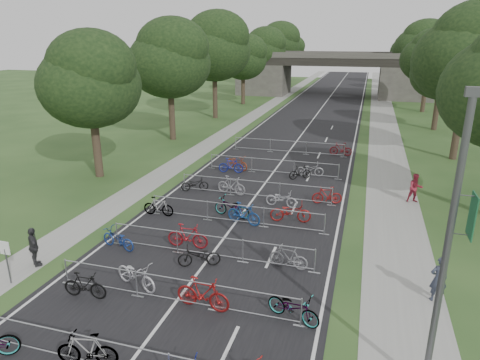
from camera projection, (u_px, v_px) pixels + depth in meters
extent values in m
cube|color=black|center=(320.00, 110.00, 57.79)|extent=(11.00, 140.00, 0.01)
cube|color=gray|center=(382.00, 112.00, 55.62)|extent=(3.00, 140.00, 0.01)
cube|color=gray|center=(266.00, 107.00, 59.82)|extent=(2.00, 140.00, 0.01)
cube|color=silver|center=(320.00, 110.00, 57.79)|extent=(0.12, 140.00, 0.00)
cube|color=#45413D|center=(264.00, 79.00, 73.76)|extent=(8.00, 8.00, 5.00)
cube|color=#45413D|center=(406.00, 83.00, 67.51)|extent=(8.00, 8.00, 5.00)
cube|color=black|center=(333.00, 61.00, 69.66)|extent=(30.00, 8.00, 1.20)
cube|color=#45413D|center=(331.00, 56.00, 65.88)|extent=(30.00, 0.40, 0.90)
cube|color=#45413D|center=(335.00, 54.00, 72.79)|extent=(30.00, 0.40, 0.90)
cylinder|color=#4C4C51|center=(445.00, 259.00, 10.64)|extent=(0.18, 0.18, 8.00)
cube|color=#4C4C51|center=(474.00, 92.00, 9.34)|extent=(0.35, 0.18, 0.22)
cube|color=#17522F|center=(472.00, 216.00, 10.14)|extent=(0.03, 0.65, 1.10)
cylinder|color=#4C4C51|center=(8.00, 266.00, 16.67)|extent=(0.06, 0.06, 1.50)
cube|color=white|center=(4.00, 248.00, 16.42)|extent=(0.45, 0.04, 0.55)
cylinder|color=#33261C|center=(97.00, 147.00, 29.34)|extent=(0.56, 0.56, 4.20)
ellipsoid|color=black|center=(90.00, 86.00, 28.04)|extent=(6.72, 6.72, 5.51)
sphere|color=black|center=(91.00, 65.00, 26.99)|extent=(5.38, 5.38, 5.38)
sphere|color=black|center=(90.00, 98.00, 28.89)|extent=(4.37, 4.37, 4.37)
cylinder|color=#33261C|center=(172.00, 115.00, 40.16)|extent=(0.56, 0.56, 4.72)
ellipsoid|color=black|center=(169.00, 64.00, 38.70)|extent=(7.56, 7.56, 6.20)
sphere|color=black|center=(172.00, 46.00, 37.60)|extent=(6.05, 6.05, 6.05)
sphere|color=black|center=(167.00, 74.00, 39.59)|extent=(4.91, 4.91, 4.91)
cylinder|color=#33261C|center=(458.00, 127.00, 33.45)|extent=(0.56, 0.56, 5.11)
ellipsoid|color=black|center=(468.00, 61.00, 31.87)|extent=(8.18, 8.18, 6.70)
sphere|color=black|center=(458.00, 75.00, 32.78)|extent=(5.31, 5.31, 5.31)
cylinder|color=#33261C|center=(215.00, 96.00, 50.99)|extent=(0.56, 0.56, 5.25)
ellipsoid|color=black|center=(214.00, 51.00, 49.36)|extent=(8.40, 8.40, 6.89)
sphere|color=black|center=(217.00, 36.00, 48.21)|extent=(6.72, 6.72, 6.72)
sphere|color=black|center=(212.00, 60.00, 50.29)|extent=(5.46, 5.46, 5.46)
cylinder|color=#33261C|center=(436.00, 111.00, 44.56)|extent=(0.56, 0.56, 3.85)
ellipsoid|color=black|center=(442.00, 74.00, 43.37)|extent=(6.16, 6.16, 5.05)
sphere|color=black|center=(451.00, 62.00, 42.36)|extent=(4.93, 4.93, 4.93)
sphere|color=black|center=(435.00, 81.00, 44.20)|extent=(4.00, 4.00, 4.00)
cylinder|color=#33261C|center=(243.00, 89.00, 62.06)|extent=(0.56, 0.56, 4.20)
ellipsoid|color=black|center=(243.00, 60.00, 60.76)|extent=(6.72, 6.72, 5.51)
sphere|color=black|center=(246.00, 50.00, 59.72)|extent=(5.38, 5.38, 5.38)
sphere|color=black|center=(241.00, 66.00, 61.62)|extent=(4.37, 4.37, 4.37)
cylinder|color=#33261C|center=(424.00, 95.00, 55.37)|extent=(0.56, 0.56, 4.48)
ellipsoid|color=black|center=(429.00, 59.00, 53.98)|extent=(7.17, 7.17, 5.88)
sphere|color=black|center=(436.00, 48.00, 52.91)|extent=(5.73, 5.73, 5.73)
sphere|color=black|center=(423.00, 66.00, 54.86)|extent=(4.66, 4.66, 4.66)
cylinder|color=#33261C|center=(263.00, 80.00, 72.89)|extent=(0.56, 0.56, 4.72)
ellipsoid|color=black|center=(263.00, 52.00, 71.43)|extent=(7.56, 7.56, 6.20)
sphere|color=black|center=(266.00, 42.00, 70.33)|extent=(6.05, 6.05, 6.05)
sphere|color=black|center=(261.00, 58.00, 72.32)|extent=(4.91, 4.91, 4.91)
cylinder|color=#33261C|center=(416.00, 83.00, 66.18)|extent=(0.56, 0.56, 5.11)
ellipsoid|color=black|center=(421.00, 49.00, 64.60)|extent=(8.18, 8.18, 6.70)
sphere|color=black|center=(427.00, 38.00, 63.46)|extent=(6.54, 6.54, 6.54)
sphere|color=black|center=(416.00, 56.00, 65.51)|extent=(5.31, 5.31, 5.31)
cylinder|color=#33261C|center=(277.00, 73.00, 83.72)|extent=(0.56, 0.56, 5.25)
ellipsoid|color=black|center=(278.00, 46.00, 82.09)|extent=(8.40, 8.40, 6.89)
sphere|color=black|center=(281.00, 37.00, 80.94)|extent=(6.72, 6.72, 6.72)
sphere|color=black|center=(276.00, 51.00, 83.01)|extent=(5.46, 5.46, 5.46)
cylinder|color=#33261C|center=(410.00, 80.00, 77.29)|extent=(0.56, 0.56, 3.85)
ellipsoid|color=black|center=(413.00, 59.00, 76.10)|extent=(6.16, 6.16, 5.05)
sphere|color=black|center=(417.00, 52.00, 75.09)|extent=(4.93, 4.93, 4.93)
sphere|color=black|center=(409.00, 63.00, 76.93)|extent=(4.00, 4.00, 4.00)
cylinder|color=#33261C|center=(288.00, 72.00, 94.79)|extent=(0.56, 0.56, 4.20)
ellipsoid|color=black|center=(289.00, 52.00, 93.49)|extent=(6.72, 6.72, 5.51)
sphere|color=black|center=(292.00, 46.00, 92.45)|extent=(5.38, 5.38, 5.38)
sphere|color=black|center=(287.00, 56.00, 94.35)|extent=(4.37, 4.37, 4.37)
cylinder|color=#33261C|center=(406.00, 73.00, 88.10)|extent=(0.56, 0.56, 4.48)
ellipsoid|color=black|center=(408.00, 51.00, 86.71)|extent=(7.17, 7.17, 5.88)
sphere|color=black|center=(413.00, 44.00, 85.64)|extent=(5.73, 5.73, 5.73)
sphere|color=black|center=(405.00, 56.00, 87.58)|extent=(4.66, 4.66, 4.66)
cylinder|color=#ACAFB5|center=(119.00, 344.00, 12.00)|extent=(9.20, 0.04, 0.04)
cylinder|color=#ACAFB5|center=(75.00, 348.00, 12.58)|extent=(0.05, 0.05, 1.10)
cylinder|color=#ACAFB5|center=(174.00, 278.00, 15.28)|extent=(9.20, 0.04, 0.04)
cylinder|color=#ACAFB5|center=(175.00, 299.00, 15.55)|extent=(9.20, 0.04, 0.04)
cylinder|color=#ACAFB5|center=(66.00, 272.00, 16.68)|extent=(0.05, 0.05, 1.10)
cube|color=#ACAFB5|center=(68.00, 283.00, 16.85)|extent=(0.50, 0.08, 0.03)
cylinder|color=#ACAFB5|center=(136.00, 284.00, 15.85)|extent=(0.05, 0.05, 1.10)
cube|color=#ACAFB5|center=(138.00, 296.00, 16.02)|extent=(0.50, 0.08, 0.03)
cylinder|color=#ACAFB5|center=(214.00, 297.00, 15.02)|extent=(0.05, 0.05, 1.10)
cube|color=#ACAFB5|center=(215.00, 310.00, 15.19)|extent=(0.50, 0.08, 0.03)
cylinder|color=#ACAFB5|center=(301.00, 313.00, 14.19)|extent=(0.05, 0.05, 1.10)
cube|color=#ACAFB5|center=(300.00, 326.00, 14.36)|extent=(0.50, 0.08, 0.03)
cylinder|color=#ACAFB5|center=(209.00, 236.00, 18.55)|extent=(9.20, 0.04, 0.04)
cylinder|color=#ACAFB5|center=(209.00, 254.00, 18.82)|extent=(9.20, 0.04, 0.04)
cylinder|color=#ACAFB5|center=(117.00, 233.00, 19.96)|extent=(0.05, 0.05, 1.10)
cube|color=#ACAFB5|center=(118.00, 244.00, 20.13)|extent=(0.50, 0.08, 0.03)
cylinder|color=#ACAFB5|center=(177.00, 242.00, 19.12)|extent=(0.05, 0.05, 1.10)
cube|color=#ACAFB5|center=(178.00, 252.00, 19.29)|extent=(0.50, 0.08, 0.03)
cylinder|color=#ACAFB5|center=(243.00, 251.00, 18.29)|extent=(0.05, 0.05, 1.10)
cube|color=#ACAFB5|center=(243.00, 262.00, 18.46)|extent=(0.50, 0.08, 0.03)
cylinder|color=#ACAFB5|center=(315.00, 261.00, 17.46)|extent=(0.05, 0.05, 1.10)
cube|color=#ACAFB5|center=(314.00, 273.00, 17.63)|extent=(0.50, 0.08, 0.03)
cylinder|color=#ACAFB5|center=(235.00, 205.00, 22.00)|extent=(9.20, 0.04, 0.04)
cylinder|color=#ACAFB5|center=(235.00, 220.00, 22.28)|extent=(9.20, 0.04, 0.04)
cylinder|color=#ACAFB5|center=(155.00, 204.00, 23.41)|extent=(0.05, 0.05, 1.10)
cube|color=#ACAFB5|center=(156.00, 213.00, 23.58)|extent=(0.50, 0.08, 0.03)
cylinder|color=#ACAFB5|center=(207.00, 211.00, 22.58)|extent=(0.05, 0.05, 1.10)
cube|color=#ACAFB5|center=(208.00, 220.00, 22.75)|extent=(0.50, 0.08, 0.03)
cylinder|color=#ACAFB5|center=(264.00, 217.00, 21.75)|extent=(0.05, 0.05, 1.10)
cube|color=#ACAFB5|center=(264.00, 227.00, 21.92)|extent=(0.50, 0.08, 0.03)
cylinder|color=#ACAFB5|center=(325.00, 224.00, 20.91)|extent=(0.05, 0.05, 1.10)
cube|color=#ACAFB5|center=(324.00, 234.00, 21.08)|extent=(0.50, 0.08, 0.03)
cylinder|color=#ACAFB5|center=(255.00, 181.00, 25.64)|extent=(9.20, 0.04, 0.04)
cylinder|color=#ACAFB5|center=(255.00, 195.00, 25.92)|extent=(9.20, 0.04, 0.04)
cylinder|color=#ACAFB5|center=(184.00, 182.00, 27.05)|extent=(0.05, 0.05, 1.10)
cube|color=#ACAFB5|center=(185.00, 190.00, 27.22)|extent=(0.50, 0.08, 0.03)
cylinder|color=#ACAFB5|center=(230.00, 187.00, 26.21)|extent=(0.05, 0.05, 1.10)
cube|color=#ACAFB5|center=(231.00, 195.00, 26.38)|extent=(0.50, 0.08, 0.03)
cylinder|color=#ACAFB5|center=(280.00, 191.00, 25.38)|extent=(0.05, 0.05, 1.10)
cube|color=#ACAFB5|center=(279.00, 200.00, 25.55)|extent=(0.50, 0.08, 0.03)
cylinder|color=#ACAFB5|center=(332.00, 197.00, 24.55)|extent=(0.05, 0.05, 1.10)
cube|color=#ACAFB5|center=(331.00, 205.00, 24.72)|extent=(0.50, 0.08, 0.03)
cylinder|color=#ACAFB5|center=(273.00, 160.00, 30.19)|extent=(9.20, 0.04, 0.04)
cylinder|color=#ACAFB5|center=(272.00, 171.00, 30.46)|extent=(9.20, 0.04, 0.04)
cylinder|color=#ACAFB5|center=(212.00, 161.00, 31.59)|extent=(0.05, 0.05, 1.10)
cube|color=#ACAFB5|center=(212.00, 168.00, 31.76)|extent=(0.50, 0.08, 0.03)
cylinder|color=#ACAFB5|center=(252.00, 165.00, 30.76)|extent=(0.05, 0.05, 1.10)
cube|color=#ACAFB5|center=(252.00, 172.00, 30.93)|extent=(0.50, 0.08, 0.03)
cylinder|color=#ACAFB5|center=(294.00, 168.00, 29.93)|extent=(0.05, 0.05, 1.10)
cube|color=#ACAFB5|center=(294.00, 175.00, 30.10)|extent=(0.50, 0.08, 0.03)
cylinder|color=#ACAFB5|center=(339.00, 172.00, 29.10)|extent=(0.05, 0.05, 1.10)
cube|color=#ACAFB5|center=(338.00, 179.00, 29.26)|extent=(0.50, 0.08, 0.03)
cylinder|color=#ACAFB5|center=(288.00, 141.00, 35.64)|extent=(9.20, 0.04, 0.04)
cylinder|color=#ACAFB5|center=(288.00, 151.00, 35.92)|extent=(9.20, 0.04, 0.04)
cylinder|color=#ACAFB5|center=(236.00, 143.00, 37.05)|extent=(0.05, 0.05, 1.10)
cube|color=#ACAFB5|center=(236.00, 149.00, 37.22)|extent=(0.50, 0.08, 0.03)
cylinder|color=#ACAFB5|center=(270.00, 145.00, 36.21)|extent=(0.05, 0.05, 1.10)
cube|color=#ACAFB5|center=(270.00, 152.00, 36.38)|extent=(0.50, 0.08, 0.03)
cylinder|color=#ACAFB5|center=(306.00, 148.00, 35.38)|extent=(0.05, 0.05, 1.10)
cube|color=#ACAFB5|center=(306.00, 154.00, 35.55)|extent=(0.50, 0.08, 0.03)
cylinder|color=#ACAFB5|center=(344.00, 151.00, 34.55)|extent=(0.05, 0.05, 1.10)
cube|color=#ACAFB5|center=(344.00, 157.00, 34.72)|extent=(0.50, 0.08, 0.03)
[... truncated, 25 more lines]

